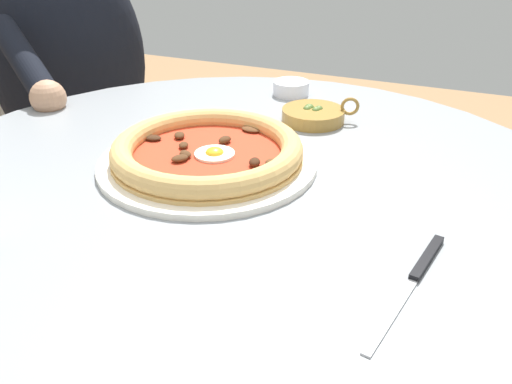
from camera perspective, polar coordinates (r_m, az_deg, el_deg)
The scene contains 7 objects.
dining_table at distance 0.85m, azimuth -2.20°, elevation -7.60°, with size 1.06×1.06×0.73m.
pizza_on_plate at distance 0.81m, azimuth -5.22°, elevation 4.20°, with size 0.34×0.34×0.04m.
steak_knife at distance 0.61m, azimuth 17.03°, elevation -8.25°, with size 0.22×0.05×0.01m.
ramekin_capers at distance 1.13m, azimuth 3.79°, elevation 11.17°, with size 0.07×0.07×0.03m.
olive_pan at distance 0.99m, azimuth 6.23°, elevation 8.27°, with size 0.12×0.14×0.05m.
diner_person at distance 1.51m, azimuth -18.13°, elevation 5.93°, with size 0.54×0.43×1.19m.
cafe_chair_diner at distance 1.65m, azimuth -19.58°, elevation 7.22°, with size 0.57×0.57×0.88m.
Camera 1 is at (-0.62, -0.30, 1.08)m, focal length 37.18 mm.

